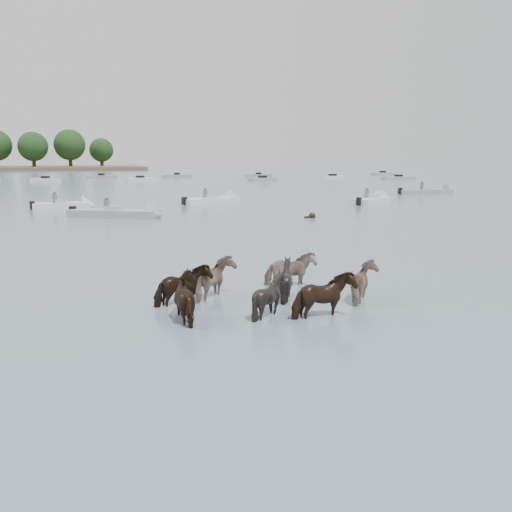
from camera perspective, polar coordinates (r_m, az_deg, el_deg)
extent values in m
plane|color=slate|center=(15.20, -0.79, -4.34)|extent=(400.00, 400.00, 0.00)
imported|color=black|center=(14.58, -7.54, -3.42)|extent=(1.65, 1.16, 1.27)
imported|color=#7B6153|center=(15.19, -4.05, -2.69)|extent=(1.42, 1.56, 1.33)
imported|color=black|center=(15.13, 3.08, -2.80)|extent=(1.50, 1.44, 1.29)
imported|color=#816E57|center=(16.60, 3.50, -1.68)|extent=(1.57, 0.85, 1.27)
imported|color=black|center=(13.31, -6.58, -4.61)|extent=(1.61, 1.69, 1.32)
imported|color=black|center=(13.53, 1.41, -4.42)|extent=(1.17, 1.05, 1.27)
imported|color=black|center=(13.42, 6.93, -4.47)|extent=(1.69, 1.02, 1.33)
imported|color=tan|center=(15.18, 11.27, -2.98)|extent=(1.25, 1.41, 1.28)
sphere|color=black|center=(35.03, 5.78, 4.12)|extent=(0.44, 0.44, 0.44)
cube|color=black|center=(34.95, 5.39, 3.95)|extent=(0.50, 0.22, 0.18)
cube|color=silver|center=(42.95, -19.38, 4.82)|extent=(4.02, 1.97, 0.55)
cone|color=silver|center=(43.07, -16.79, 4.98)|extent=(1.05, 1.68, 1.60)
cube|color=#99ADB7|center=(42.92, -19.40, 5.29)|extent=(0.90, 1.19, 0.35)
cube|color=black|center=(42.90, -21.99, 4.86)|extent=(0.38, 0.38, 0.60)
cylinder|color=#595966|center=(42.93, -19.95, 5.53)|extent=(0.36, 0.36, 0.70)
sphere|color=#595966|center=(42.90, -19.99, 6.12)|extent=(0.24, 0.24, 0.24)
cube|color=gray|center=(36.29, -14.39, 4.19)|extent=(5.75, 4.06, 0.55)
cone|color=gray|center=(35.14, -10.23, 4.16)|extent=(1.54, 1.84, 1.60)
cube|color=#99ADB7|center=(36.25, -14.42, 4.74)|extent=(1.23, 1.36, 0.35)
cube|color=black|center=(37.60, -18.29, 4.42)|extent=(0.47, 0.47, 0.60)
cylinder|color=#595966|center=(36.22, -15.07, 5.02)|extent=(0.36, 0.36, 0.70)
sphere|color=#595966|center=(36.19, -15.10, 5.73)|extent=(0.24, 0.24, 0.24)
cube|color=silver|center=(45.52, -4.71, 5.64)|extent=(5.19, 3.47, 0.55)
cone|color=silver|center=(47.00, -2.23, 5.81)|extent=(1.47, 1.83, 1.60)
cube|color=#99ADB7|center=(45.50, -4.72, 6.08)|extent=(1.18, 1.35, 0.35)
cube|color=black|center=(44.13, -7.36, 5.64)|extent=(0.46, 0.46, 0.60)
cylinder|color=#595966|center=(45.40, -5.22, 6.32)|extent=(0.36, 0.36, 0.70)
sphere|color=#595966|center=(45.37, -5.23, 6.89)|extent=(0.24, 0.24, 0.24)
cube|color=silver|center=(46.30, 11.73, 5.54)|extent=(4.73, 4.31, 0.55)
cone|color=silver|center=(48.53, 12.82, 5.71)|extent=(1.71, 1.81, 1.60)
cube|color=#99ADB7|center=(46.28, 11.74, 5.97)|extent=(1.33, 1.37, 0.35)
cube|color=black|center=(44.08, 10.53, 5.55)|extent=(0.49, 0.49, 0.60)
cylinder|color=#595966|center=(46.08, 11.31, 6.22)|extent=(0.36, 0.36, 0.70)
sphere|color=#595966|center=(46.05, 11.33, 6.78)|extent=(0.24, 0.24, 0.24)
cube|color=gray|center=(59.50, 16.96, 6.31)|extent=(5.56, 2.12, 0.55)
cone|color=gray|center=(60.81, 19.25, 6.26)|extent=(1.05, 1.68, 1.60)
cube|color=#99ADB7|center=(59.48, 16.98, 6.65)|extent=(0.90, 1.19, 0.35)
cube|color=black|center=(58.29, 14.59, 6.50)|extent=(0.38, 0.38, 0.60)
cylinder|color=#595966|center=(59.25, 16.66, 6.84)|extent=(0.36, 0.36, 0.70)
sphere|color=#595966|center=(59.23, 16.69, 7.28)|extent=(0.24, 0.24, 0.24)
cube|color=silver|center=(89.63, -20.80, 7.28)|extent=(4.39, 2.92, 0.60)
cube|color=black|center=(89.62, -20.81, 7.52)|extent=(1.30, 1.30, 0.50)
cube|color=gray|center=(100.31, -15.59, 7.81)|extent=(5.44, 2.53, 0.60)
cube|color=black|center=(100.29, -15.60, 8.03)|extent=(1.18, 1.18, 0.50)
cube|color=silver|center=(87.78, -11.81, 7.68)|extent=(4.96, 3.28, 0.60)
cube|color=black|center=(87.76, -11.81, 7.92)|extent=(1.32, 1.32, 0.50)
cube|color=gray|center=(101.31, -8.11, 8.10)|extent=(5.48, 2.62, 0.60)
cube|color=black|center=(101.29, -8.12, 8.32)|extent=(1.19, 1.19, 0.50)
cube|color=gray|center=(86.13, 0.68, 7.85)|extent=(4.65, 2.86, 0.60)
cube|color=black|center=(86.12, 0.68, 8.10)|extent=(1.27, 1.27, 0.50)
cube|color=gray|center=(102.12, 0.25, 8.22)|extent=(5.09, 2.47, 0.60)
cube|color=black|center=(102.10, 0.25, 8.43)|extent=(1.18, 1.18, 0.50)
cube|color=silver|center=(95.17, 7.86, 7.98)|extent=(4.76, 2.82, 0.60)
cube|color=black|center=(95.15, 7.86, 8.21)|extent=(1.26, 1.26, 0.50)
cube|color=gray|center=(94.05, 14.41, 7.73)|extent=(5.73, 1.96, 0.60)
cube|color=black|center=(94.03, 14.42, 7.96)|extent=(1.08, 1.08, 0.50)
cube|color=gray|center=(115.98, 12.86, 8.21)|extent=(4.81, 2.26, 0.60)
cube|color=black|center=(115.96, 12.87, 8.40)|extent=(1.15, 1.15, 0.50)
cylinder|color=#382619|center=(160.74, -21.82, 8.78)|extent=(1.00, 1.00, 3.47)
sphere|color=black|center=(160.74, -21.93, 10.39)|extent=(7.71, 7.71, 7.71)
cylinder|color=#382619|center=(163.34, -18.50, 9.04)|extent=(1.00, 1.00, 3.77)
sphere|color=black|center=(163.36, -18.60, 10.77)|extent=(8.37, 8.37, 8.37)
cylinder|color=#382619|center=(169.30, -15.53, 9.10)|extent=(1.00, 1.00, 3.04)
sphere|color=black|center=(169.29, -15.59, 10.44)|extent=(6.75, 6.75, 6.75)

